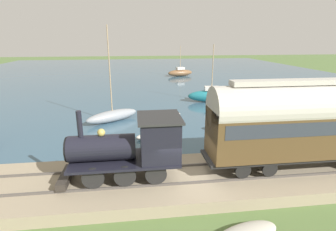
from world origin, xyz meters
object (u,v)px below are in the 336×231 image
at_px(rowboat_near_shore, 170,113).
at_px(rowboat_far_out, 220,127).
at_px(sailboat_teal, 211,96).
at_px(rowboat_off_pier, 149,136).
at_px(steam_locomotive, 135,144).
at_px(sailboat_brown, 180,73).
at_px(sailboat_gray, 112,115).
at_px(passenger_coach, 311,120).

bearing_deg(rowboat_near_shore, rowboat_far_out, -116.91).
distance_m(rowboat_near_shore, rowboat_far_out, 5.69).
height_order(sailboat_teal, rowboat_off_pier, sailboat_teal).
distance_m(steam_locomotive, rowboat_far_out, 10.43).
distance_m(steam_locomotive, sailboat_teal, 19.48).
bearing_deg(sailboat_brown, sailboat_teal, 165.67).
bearing_deg(sailboat_gray, rowboat_far_out, -145.83).
height_order(steam_locomotive, rowboat_near_shore, steam_locomotive).
bearing_deg(rowboat_near_shore, passenger_coach, -129.71).
bearing_deg(rowboat_off_pier, rowboat_near_shore, -42.19).
xyz_separation_m(passenger_coach, rowboat_far_out, (7.63, 2.05, -2.94)).
relative_size(steam_locomotive, rowboat_far_out, 2.37).
distance_m(passenger_coach, sailboat_brown, 38.90).
xyz_separation_m(steam_locomotive, sailboat_brown, (38.82, -8.96, -1.64)).
height_order(sailboat_gray, rowboat_far_out, sailboat_gray).
relative_size(rowboat_far_out, rowboat_off_pier, 1.09).
relative_size(passenger_coach, sailboat_gray, 1.32).
relative_size(sailboat_brown, rowboat_near_shore, 2.75).
bearing_deg(sailboat_brown, sailboat_gray, 144.40).
height_order(steam_locomotive, passenger_coach, passenger_coach).
distance_m(steam_locomotive, passenger_coach, 8.88).
bearing_deg(passenger_coach, rowboat_off_pier, 49.49).
bearing_deg(rowboat_far_out, rowboat_off_pier, 117.22).
height_order(rowboat_near_shore, rowboat_off_pier, rowboat_near_shore).
bearing_deg(passenger_coach, rowboat_far_out, 15.00).
bearing_deg(sailboat_gray, passenger_coach, -169.85).
relative_size(sailboat_gray, rowboat_far_out, 3.41).
relative_size(steam_locomotive, sailboat_brown, 0.98).
bearing_deg(rowboat_far_out, steam_locomotive, 155.88).
relative_size(passenger_coach, rowboat_near_shore, 5.14).
bearing_deg(sailboat_brown, rowboat_far_out, 161.94).
bearing_deg(rowboat_off_pier, sailboat_teal, -55.78).
xyz_separation_m(sailboat_brown, rowboat_far_out, (-31.18, 2.16, -0.43)).
relative_size(steam_locomotive, rowboat_near_shore, 2.70).
xyz_separation_m(sailboat_brown, sailboat_teal, (-21.55, 0.09, 0.05)).
bearing_deg(passenger_coach, rowboat_near_shore, 24.18).
distance_m(passenger_coach, rowboat_off_pier, 10.68).
bearing_deg(passenger_coach, sailboat_gray, 44.02).
relative_size(sailboat_gray, sailboat_teal, 1.26).
bearing_deg(sailboat_brown, steam_locomotive, 152.91).
distance_m(steam_locomotive, sailboat_brown, 39.87).
distance_m(sailboat_brown, sailboat_gray, 29.73).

